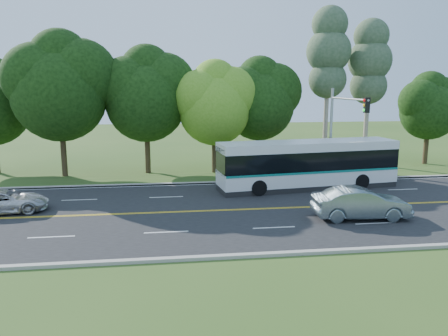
{
  "coord_description": "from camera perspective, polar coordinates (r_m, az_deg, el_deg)",
  "views": [
    {
      "loc": [
        -5.81,
        -24.44,
        7.21
      ],
      "look_at": [
        -2.38,
        2.0,
        2.15
      ],
      "focal_mm": 35.0,
      "sensor_mm": 36.0,
      "label": 1
    }
  ],
  "objects": [
    {
      "name": "tree_row",
      "position": [
        36.58,
        -6.47,
        9.92
      ],
      "size": [
        44.7,
        9.1,
        13.84
      ],
      "color": "#322216",
      "rests_on": "ground"
    },
    {
      "name": "curb_south",
      "position": [
        19.59,
        10.59,
        -10.8
      ],
      "size": [
        60.0,
        0.3,
        0.15
      ],
      "primitive_type": "cube",
      "color": "#9F9A8F",
      "rests_on": "ground"
    },
    {
      "name": "bougainvillea_hedge",
      "position": [
        35.68,
        14.09,
        -0.06
      ],
      "size": [
        9.5,
        2.25,
        1.5
      ],
      "color": "#A50D31",
      "rests_on": "ground"
    },
    {
      "name": "grass_verge",
      "position": [
        34.69,
        2.41,
        -1.17
      ],
      "size": [
        60.0,
        4.0,
        0.1
      ],
      "primitive_type": "cube",
      "color": "#31501A",
      "rests_on": "ground"
    },
    {
      "name": "transit_bus",
      "position": [
        31.37,
        10.86,
        0.39
      ],
      "size": [
        13.0,
        4.37,
        3.34
      ],
      "rotation": [
        0.0,
        0.0,
        0.13
      ],
      "color": "silver",
      "rests_on": "road"
    },
    {
      "name": "ground",
      "position": [
        26.14,
        5.77,
        -5.32
      ],
      "size": [
        120.0,
        120.0,
        0.0
      ],
      "primitive_type": "plane",
      "color": "#31501A",
      "rests_on": "ground"
    },
    {
      "name": "traffic_signal",
      "position": [
        32.38,
        15.04,
        5.89
      ],
      "size": [
        0.42,
        6.1,
        7.0
      ],
      "color": "#93959B",
      "rests_on": "ground"
    },
    {
      "name": "suv",
      "position": [
        28.02,
        -26.67,
        -3.92
      ],
      "size": [
        4.95,
        2.88,
        1.3
      ],
      "primitive_type": "imported",
      "rotation": [
        0.0,
        0.0,
        1.73
      ],
      "color": "silver",
      "rests_on": "road"
    },
    {
      "name": "curb_north",
      "position": [
        32.9,
        2.95,
        -1.79
      ],
      "size": [
        60.0,
        0.3,
        0.15
      ],
      "primitive_type": "cube",
      "color": "#9F9A8F",
      "rests_on": "ground"
    },
    {
      "name": "lane_markings",
      "position": [
        26.11,
        5.57,
        -5.28
      ],
      "size": [
        57.6,
        13.82,
        0.0
      ],
      "color": "gold",
      "rests_on": "road"
    },
    {
      "name": "sedan",
      "position": [
        25.0,
        17.45,
        -4.44
      ],
      "size": [
        5.29,
        2.14,
        1.71
      ],
      "primitive_type": "imported",
      "rotation": [
        0.0,
        0.0,
        1.51
      ],
      "color": "slate",
      "rests_on": "road"
    },
    {
      "name": "road",
      "position": [
        26.13,
        5.77,
        -5.3
      ],
      "size": [
        60.0,
        14.0,
        0.02
      ],
      "primitive_type": "cube",
      "color": "black",
      "rests_on": "ground"
    }
  ]
}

